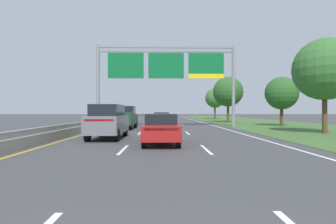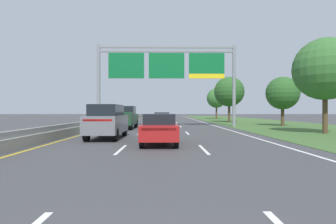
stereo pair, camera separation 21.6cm
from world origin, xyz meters
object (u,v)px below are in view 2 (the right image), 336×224
car_red_centre_lane_sedan (159,128)px  roadside_tree_mid (283,93)px  car_grey_left_lane_suv (107,121)px  roadside_tree_near (325,69)px  roadside_tree_far (229,92)px  pickup_truck_darkgreen (125,118)px  roadside_tree_distant (216,98)px  car_white_centre_lane_sedan (162,119)px  overhead_sign_gantry (167,69)px

car_red_centre_lane_sedan → roadside_tree_mid: 21.58m
car_grey_left_lane_suv → roadside_tree_near: 16.39m
car_red_centre_lane_sedan → roadside_tree_far: bearing=-21.4°
pickup_truck_darkgreen → roadside_tree_distant: roadside_tree_distant is taller
roadside_tree_mid → car_red_centre_lane_sedan: bearing=-129.6°
car_red_centre_lane_sedan → roadside_tree_mid: roadside_tree_mid is taller
roadside_tree_distant → car_white_centre_lane_sedan: bearing=-112.0°
roadside_tree_far → car_grey_left_lane_suv: bearing=-119.2°
overhead_sign_gantry → roadside_tree_near: (11.83, -9.16, -1.43)m
car_white_centre_lane_sedan → roadside_tree_distant: 30.36m
pickup_truck_darkgreen → roadside_tree_far: size_ratio=0.79×
roadside_tree_near → roadside_tree_mid: roadside_tree_near is taller
car_grey_left_lane_suv → roadside_tree_mid: roadside_tree_mid is taller
roadside_tree_near → roadside_tree_far: roadside_tree_near is taller
pickup_truck_darkgreen → car_grey_left_lane_suv: size_ratio=1.15×
car_white_centre_lane_sedan → roadside_tree_near: (12.36, -9.25, 4.03)m
overhead_sign_gantry → roadside_tree_far: (9.48, 11.30, -1.67)m
pickup_truck_darkgreen → roadside_tree_mid: 17.92m
car_grey_left_lane_suv → roadside_tree_near: (15.62, 3.27, 3.75)m
car_grey_left_lane_suv → roadside_tree_mid: (16.93, 13.64, 2.63)m
car_red_centre_lane_sedan → roadside_tree_far: size_ratio=0.64×
roadside_tree_mid → roadside_tree_far: size_ratio=0.82×
car_grey_left_lane_suv → car_red_centre_lane_sedan: (3.30, -2.83, -0.28)m
car_grey_left_lane_suv → roadside_tree_distant: size_ratio=0.73×
car_white_centre_lane_sedan → roadside_tree_distant: (11.29, 27.95, 3.62)m
car_white_centre_lane_sedan → roadside_tree_distant: roadside_tree_distant is taller
car_grey_left_lane_suv → car_white_centre_lane_sedan: (3.26, 12.52, -0.28)m
roadside_tree_far → pickup_truck_darkgreen: bearing=-133.6°
pickup_truck_darkgreen → roadside_tree_mid: size_ratio=0.97×
car_white_centre_lane_sedan → roadside_tree_near: bearing=-128.3°
roadside_tree_near → roadside_tree_mid: size_ratio=1.29×
overhead_sign_gantry → car_red_centre_lane_sedan: overhead_sign_gantry is taller
car_grey_left_lane_suv → roadside_tree_far: roadside_tree_far is taller
car_red_centre_lane_sedan → car_white_centre_lane_sedan: bearing=-0.6°
car_red_centre_lane_sedan → roadside_tree_far: roadside_tree_far is taller
car_white_centre_lane_sedan → roadside_tree_distant: bearing=-23.5°
pickup_truck_darkgreen → car_white_centre_lane_sedan: bearing=-47.9°
car_red_centre_lane_sedan → pickup_truck_darkgreen: bearing=15.5°
overhead_sign_gantry → pickup_truck_darkgreen: overhead_sign_gantry is taller
car_grey_left_lane_suv → car_white_centre_lane_sedan: car_grey_left_lane_suv is taller
pickup_truck_darkgreen → roadside_tree_near: size_ratio=0.76×
roadside_tree_distant → car_grey_left_lane_suv: bearing=-109.8°
roadside_tree_mid → roadside_tree_distant: size_ratio=0.86×
overhead_sign_gantry → roadside_tree_distant: (10.76, 28.04, -1.84)m
overhead_sign_gantry → roadside_tree_distant: size_ratio=2.31×
pickup_truck_darkgreen → car_white_centre_lane_sedan: 4.69m
overhead_sign_gantry → roadside_tree_far: 14.84m
car_white_centre_lane_sedan → car_grey_left_lane_suv: bearing=163.9°
car_grey_left_lane_suv → roadside_tree_near: roadside_tree_near is taller
roadside_tree_mid → overhead_sign_gantry: bearing=-174.7°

